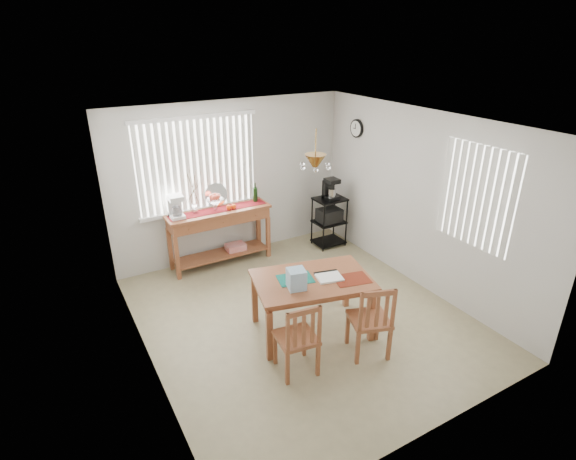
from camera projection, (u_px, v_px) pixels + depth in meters
ground at (302, 317)px, 6.10m from camera, size 4.00×4.50×0.01m
room_shell at (303, 199)px, 5.42m from camera, size 4.20×4.70×2.70m
sideboard at (220, 223)px, 7.24m from camera, size 1.68×0.47×0.94m
sideboard_items at (201, 204)px, 6.96m from camera, size 1.59×0.40×0.72m
wire_cart at (329, 217)px, 7.93m from camera, size 0.52×0.42×0.89m
cart_items at (330, 189)px, 7.73m from camera, size 0.21×0.25×0.37m
dining_table at (312, 285)px, 5.55m from camera, size 1.60×1.22×0.76m
table_items at (305, 279)px, 5.33m from camera, size 1.08×0.75×0.24m
chair_left at (298, 339)px, 4.93m from camera, size 0.48×0.48×0.93m
chair_right at (371, 320)px, 5.21m from camera, size 0.57×0.57×0.97m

